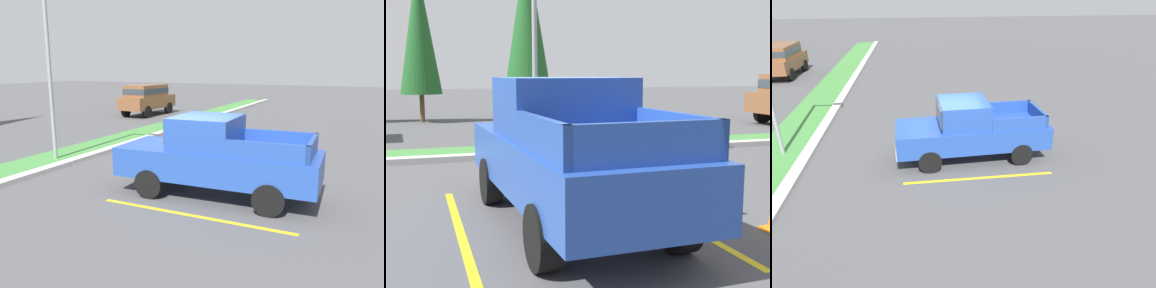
% 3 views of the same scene
% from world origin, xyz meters
% --- Properties ---
extents(ground_plane, '(120.00, 120.00, 0.00)m').
position_xyz_m(ground_plane, '(0.00, 0.00, 0.00)').
color(ground_plane, '#4C4C4F').
extents(parking_line_near, '(0.12, 4.80, 0.01)m').
position_xyz_m(parking_line_near, '(-1.64, -0.86, 0.00)').
color(parking_line_near, yellow).
rests_on(parking_line_near, ground).
extents(parking_line_far, '(0.12, 4.80, 0.01)m').
position_xyz_m(parking_line_far, '(1.46, -0.86, 0.00)').
color(parking_line_far, yellow).
rests_on(parking_line_far, ground).
extents(curb_strip, '(56.00, 0.40, 0.15)m').
position_xyz_m(curb_strip, '(0.00, 5.00, 0.07)').
color(curb_strip, '#B2B2AD').
rests_on(curb_strip, ground).
extents(grass_median, '(56.00, 1.80, 0.06)m').
position_xyz_m(grass_median, '(0.00, 6.10, 0.03)').
color(grass_median, '#42843D').
rests_on(grass_median, ground).
extents(pickup_truck_main, '(2.12, 5.29, 2.10)m').
position_xyz_m(pickup_truck_main, '(-0.09, -0.81, 1.04)').
color(pickup_truck_main, black).
rests_on(pickup_truck_main, ground).
extents(street_light, '(0.24, 1.49, 6.24)m').
position_xyz_m(street_light, '(1.00, 5.73, 3.66)').
color(street_light, gray).
rests_on(street_light, ground).
extents(cypress_tree_center, '(1.78, 1.78, 6.83)m').
position_xyz_m(cypress_tree_center, '(-1.81, 15.57, 4.02)').
color(cypress_tree_center, brown).
rests_on(cypress_tree_center, ground).
extents(cypress_tree_right_inner, '(2.09, 2.09, 8.03)m').
position_xyz_m(cypress_tree_right_inner, '(2.93, 15.60, 4.73)').
color(cypress_tree_right_inner, brown).
rests_on(cypress_tree_right_inner, ground).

